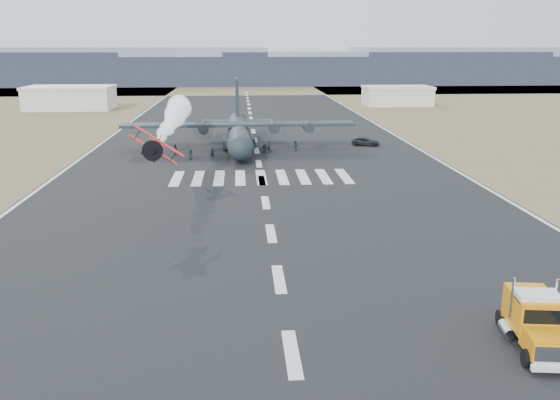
{
  "coord_description": "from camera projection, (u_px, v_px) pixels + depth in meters",
  "views": [
    {
      "loc": [
        -2.98,
        -32.71,
        18.46
      ],
      "look_at": [
        0.77,
        21.97,
        4.0
      ],
      "focal_mm": 38.0,
      "sensor_mm": 36.0,
      "label": 1
    }
  ],
  "objects": [
    {
      "name": "crew_e",
      "position": [
        190.0,
        154.0,
        97.51
      ],
      "size": [
        0.97,
        0.82,
        1.7
      ],
      "primitive_type": "imported",
      "rotation": [
        0.0,
        0.0,
        2.69
      ],
      "color": "black",
      "rests_on": "ground"
    },
    {
      "name": "crew_h",
      "position": [
        264.0,
        150.0,
        101.4
      ],
      "size": [
        0.97,
        0.74,
        1.77
      ],
      "primitive_type": "imported",
      "rotation": [
        0.0,
        0.0,
        6.01
      ],
      "color": "black",
      "rests_on": "ground"
    },
    {
      "name": "transport_aircraft",
      "position": [
        239.0,
        131.0,
        107.52
      ],
      "size": [
        41.28,
        34.03,
        11.95
      ],
      "rotation": [
        0.0,
        0.0,
        0.02
      ],
      "color": "black",
      "rests_on": "ground"
    },
    {
      "name": "hangar_right",
      "position": [
        397.0,
        96.0,
        183.43
      ],
      "size": [
        20.5,
        12.5,
        5.9
      ],
      "color": "beige",
      "rests_on": "ground"
    },
    {
      "name": "hangar_left",
      "position": [
        70.0,
        98.0,
        172.02
      ],
      "size": [
        24.5,
        14.5,
        6.7
      ],
      "color": "beige",
      "rests_on": "ground"
    },
    {
      "name": "scrub_far",
      "position": [
        246.0,
        88.0,
        258.33
      ],
      "size": [
        500.0,
        80.0,
        0.0
      ],
      "primitive_type": "cube",
      "color": "brown",
      "rests_on": "ground"
    },
    {
      "name": "crew_d",
      "position": [
        247.0,
        152.0,
        100.04
      ],
      "size": [
        0.99,
        0.99,
        1.58
      ],
      "primitive_type": "imported",
      "rotation": [
        0.0,
        0.0,
        0.78
      ],
      "color": "black",
      "rests_on": "ground"
    },
    {
      "name": "runway_markings",
      "position": [
        259.0,
        164.0,
        94.34
      ],
      "size": [
        60.0,
        260.0,
        0.01
      ],
      "primitive_type": null,
      "color": "silver",
      "rests_on": "ground"
    },
    {
      "name": "ridge_seg_e",
      "position": [
        378.0,
        67.0,
        289.66
      ],
      "size": [
        150.0,
        50.0,
        15.0
      ],
      "primitive_type": "cube",
      "color": "slate",
      "rests_on": "ground"
    },
    {
      "name": "semi_truck",
      "position": [
        534.0,
        320.0,
        36.94
      ],
      "size": [
        3.6,
        8.32,
        3.67
      ],
      "rotation": [
        0.0,
        0.0,
        -0.14
      ],
      "color": "black",
      "rests_on": "ground"
    },
    {
      "name": "smoke_trail",
      "position": [
        177.0,
        113.0,
        90.06
      ],
      "size": [
        3.83,
        35.25,
        3.83
      ],
      "rotation": [
        0.0,
        0.0,
        0.02
      ],
      "color": "white"
    },
    {
      "name": "crew_a",
      "position": [
        212.0,
        153.0,
        98.6
      ],
      "size": [
        0.66,
        0.55,
        1.78
      ],
      "primitive_type": "imported",
      "rotation": [
        0.0,
        0.0,
        0.02
      ],
      "color": "black",
      "rests_on": "ground"
    },
    {
      "name": "crew_g",
      "position": [
        269.0,
        146.0,
        104.96
      ],
      "size": [
        0.77,
        0.69,
        1.8
      ],
      "primitive_type": "imported",
      "rotation": [
        0.0,
        0.0,
        2.89
      ],
      "color": "black",
      "rests_on": "ground"
    },
    {
      "name": "crew_c",
      "position": [
        296.0,
        146.0,
        105.28
      ],
      "size": [
        1.33,
        1.01,
        1.87
      ],
      "primitive_type": "imported",
      "rotation": [
        0.0,
        0.0,
        3.56
      ],
      "color": "black",
      "rests_on": "ground"
    },
    {
      "name": "ridge_seg_d",
      "position": [
        245.0,
        70.0,
        285.61
      ],
      "size": [
        150.0,
        50.0,
        13.0
      ],
      "primitive_type": "cube",
      "color": "slate",
      "rests_on": "ground"
    },
    {
      "name": "aerobatic_biplane",
      "position": [
        155.0,
        146.0,
        62.56
      ],
      "size": [
        5.11,
        5.44,
        4.62
      ],
      "rotation": [
        0.0,
        0.6,
        0.02
      ],
      "color": "red"
    },
    {
      "name": "crew_f",
      "position": [
        265.0,
        149.0,
        103.13
      ],
      "size": [
        1.55,
        0.86,
        1.59
      ],
      "primitive_type": "imported",
      "rotation": [
        0.0,
        0.0,
        2.87
      ],
      "color": "black",
      "rests_on": "ground"
    },
    {
      "name": "support_vehicle",
      "position": [
        366.0,
        142.0,
        111.16
      ],
      "size": [
        5.63,
        3.73,
        1.44
      ],
      "primitive_type": "imported",
      "rotation": [
        0.0,
        0.0,
        1.29
      ],
      "color": "black",
      "rests_on": "ground"
    },
    {
      "name": "ridge_seg_f",
      "position": [
        507.0,
        65.0,
        293.7
      ],
      "size": [
        150.0,
        50.0,
        17.0
      ],
      "primitive_type": "cube",
      "color": "slate",
      "rests_on": "ground"
    },
    {
      "name": "ridge_seg_c",
      "position": [
        108.0,
        66.0,
        280.8
      ],
      "size": [
        150.0,
        50.0,
        17.0
      ],
      "primitive_type": "cube",
      "color": "slate",
      "rests_on": "ground"
    },
    {
      "name": "crew_b",
      "position": [
        175.0,
        150.0,
        101.34
      ],
      "size": [
        0.99,
        1.04,
        1.83
      ],
      "primitive_type": "imported",
      "rotation": [
        0.0,
        0.0,
        4.02
      ],
      "color": "black",
      "rests_on": "ground"
    },
    {
      "name": "ground",
      "position": [
        292.0,
        354.0,
        36.46
      ],
      "size": [
        500.0,
        500.0,
        0.0
      ],
      "primitive_type": "plane",
      "color": "black",
      "rests_on": "ground"
    }
  ]
}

